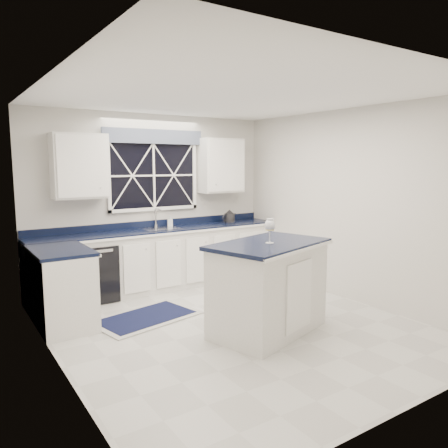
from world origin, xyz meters
TOP-DOWN VIEW (x-y plane):
  - ground at (0.00, 0.00)m, footprint 4.50×4.50m
  - back_wall at (0.00, 2.25)m, footprint 4.00×0.10m
  - base_cabinets at (-0.33, 1.78)m, footprint 3.99×1.60m
  - countertop at (0.00, 1.95)m, footprint 3.98×0.64m
  - dishwasher at (-1.10, 1.95)m, footprint 0.60×0.58m
  - window at (0.00, 2.20)m, footprint 1.65×0.09m
  - upper_cabinets at (0.00, 2.08)m, footprint 3.10×0.34m
  - faucet at (0.00, 2.14)m, footprint 0.05×0.20m
  - island at (0.24, -0.35)m, footprint 1.59×1.22m
  - rug at (-0.77, 0.83)m, footprint 1.42×1.03m
  - kettle at (1.30, 2.00)m, footprint 0.30×0.20m
  - wine_glass at (0.20, -0.41)m, footprint 0.12×0.12m
  - soap_bottle at (0.22, 2.12)m, footprint 0.10×0.10m

SIDE VIEW (x-z plane):
  - ground at x=0.00m, z-range 0.00..0.00m
  - rug at x=-0.77m, z-range 0.00..0.02m
  - dishwasher at x=-1.10m, z-range 0.00..0.82m
  - base_cabinets at x=-0.33m, z-range 0.00..0.90m
  - island at x=0.24m, z-range 0.00..1.05m
  - countertop at x=0.00m, z-range 0.90..0.94m
  - soap_bottle at x=0.22m, z-range 0.94..1.11m
  - kettle at x=1.30m, z-range 0.93..1.14m
  - faucet at x=0.00m, z-range 0.95..1.25m
  - wine_glass at x=0.20m, z-range 1.10..1.38m
  - back_wall at x=0.00m, z-range 0.00..2.70m
  - window at x=0.00m, z-range 1.20..2.46m
  - upper_cabinets at x=0.00m, z-range 1.45..2.35m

